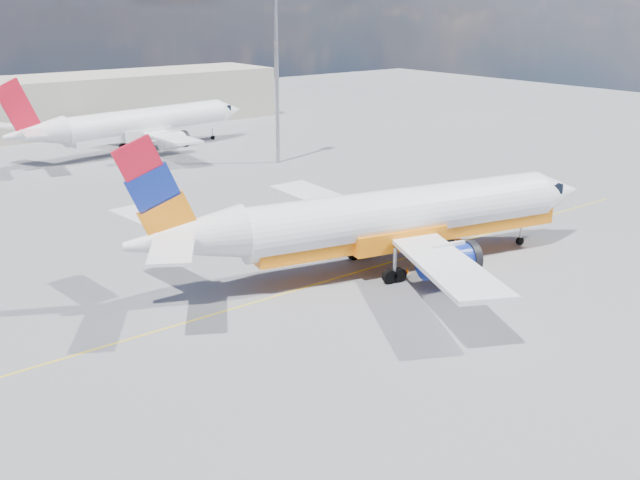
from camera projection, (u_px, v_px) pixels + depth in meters
ground at (360, 293)px, 47.90m from camera, size 240.00×240.00×0.00m
taxi_line at (332, 279)px, 50.14m from camera, size 70.00×0.15×0.01m
terminal_main at (53, 105)px, 105.52m from camera, size 70.00×14.00×8.00m
main_jet at (389, 219)px, 51.14m from camera, size 37.26×28.62×11.24m
second_jet at (140, 124)px, 91.71m from camera, size 34.95×27.30×10.57m
gse_tug at (447, 248)px, 53.74m from camera, size 3.10×2.54×1.96m
traffic_cone at (407, 270)px, 51.16m from camera, size 0.35×0.35×0.49m
floodlight_mast at (276, 51)px, 82.27m from camera, size 1.60×1.60×21.92m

